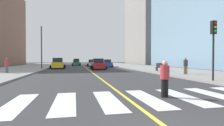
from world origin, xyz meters
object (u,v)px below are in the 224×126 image
Objects in this scene: car_white_seventh at (76,62)px; pedestrian_crossing at (165,77)px; park_bench at (161,67)px; street_lamp at (41,43)px; traffic_light_near_corner at (214,38)px; car_blue_nearest at (107,63)px; pedestrian_waiting_east at (186,65)px; car_gray_sixth at (100,62)px; pedestrian_walking_west at (7,65)px; car_yellow_fifth at (58,64)px; car_green_third at (76,63)px; car_silver_fourth at (92,63)px; car_red_second at (98,64)px.

pedestrian_crossing is at bearing -87.28° from car_white_seventh.
park_bench is 0.24× the size of street_lamp.
traffic_light_near_corner is 27.08m from street_lamp.
pedestrian_waiting_east reaches higher than car_blue_nearest.
car_white_seventh is (-6.70, 21.86, 0.12)m from car_blue_nearest.
car_blue_nearest is 0.90× the size of car_gray_sixth.
park_bench is 1.03× the size of pedestrian_walking_west.
car_gray_sixth is at bearing -104.09° from pedestrian_crossing.
car_white_seventh is (3.71, 26.88, -0.02)m from car_yellow_fifth.
pedestrian_walking_west is at bearing 24.84° from pedestrian_waiting_east.
car_green_third is 44.29m from pedestrian_crossing.
pedestrian_walking_west is at bearing -106.61° from car_green_third.
car_green_third is 36.24m from pedestrian_waiting_east.
car_silver_fourth is 0.86× the size of car_white_seventh.
traffic_light_near_corner is 2.54× the size of pedestrian_waiting_east.
car_white_seventh is (-7.11, 7.42, 0.04)m from car_gray_sixth.
car_red_second is 2.41× the size of pedestrian_walking_west.
car_gray_sixth is at bearing -98.08° from car_red_second.
car_blue_nearest is 22.82m from pedestrian_walking_west.
car_blue_nearest is 6.94m from car_silver_fourth.
car_silver_fourth is at bearing -34.11° from pedestrian_waiting_east.
car_silver_fourth is 2.20× the size of pedestrian_waiting_east.
car_red_second reaches higher than park_bench.
car_silver_fourth is at bearing 13.92° from park_bench.
car_gray_sixth is 10.28m from car_white_seventh.
pedestrian_waiting_east is at bearing -52.69° from car_yellow_fifth.
car_red_second is 1.10× the size of car_silver_fourth.
car_blue_nearest is 11.56m from car_yellow_fifth.
car_silver_fourth is 16.04m from car_white_seventh.
car_red_second reaches higher than car_blue_nearest.
car_silver_fourth is at bearing -90.33° from car_red_second.
car_red_second is at bearing 83.99° from car_gray_sixth.
car_yellow_fifth reaches higher than car_silver_fourth.
car_yellow_fifth is at bearing 34.31° from street_lamp.
street_lamp reaches higher than car_blue_nearest.
car_yellow_fifth is at bearing -60.29° from traffic_light_near_corner.
car_silver_fourth is 0.84× the size of car_yellow_fifth.
car_white_seventh is at bearing 12.12° from park_bench.
pedestrian_waiting_east is at bearing -75.13° from pedestrian_walking_west.
car_yellow_fifth is 22.26m from car_gray_sixth.
pedestrian_waiting_east reaches higher than car_green_third.
pedestrian_crossing is 19.68m from pedestrian_walking_west.
car_green_third is at bearing 24.82° from car_gray_sixth.
pedestrian_crossing is 0.95× the size of pedestrian_walking_west.
car_blue_nearest is 14.45m from car_gray_sixth.
street_lamp is (-6.10, -18.27, 3.80)m from car_green_third.
pedestrian_crossing is at bearing -85.65° from car_green_third.
pedestrian_walking_west is at bearing -103.24° from car_white_seventh.
pedestrian_crossing is at bearing -111.06° from pedestrian_walking_west.
car_white_seventh is at bearing 19.19° from pedestrian_walking_west.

